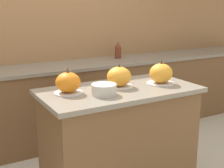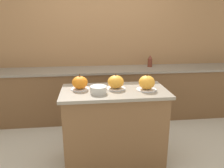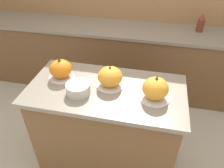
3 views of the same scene
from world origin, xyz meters
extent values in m
plane|color=#BCB29E|center=(0.00, 0.00, 0.00)|extent=(12.00, 12.00, 0.00)
cube|color=#9E7047|center=(0.00, 1.63, 1.25)|extent=(8.00, 0.06, 2.50)
cube|color=brown|center=(0.00, 0.00, 0.45)|extent=(1.15, 0.57, 0.90)
cube|color=gray|center=(0.00, 0.00, 0.92)|extent=(1.21, 0.63, 0.03)
cube|color=brown|center=(0.00, 1.30, 0.43)|extent=(6.00, 0.56, 0.86)
cube|color=gray|center=(0.00, 1.30, 0.88)|extent=(6.00, 0.60, 0.03)
cylinder|color=silver|center=(-0.39, 0.07, 0.94)|extent=(0.21, 0.21, 0.01)
ellipsoid|color=orange|center=(-0.39, 0.07, 1.02)|extent=(0.18, 0.18, 0.15)
cone|color=brown|center=(-0.39, 0.07, 1.11)|extent=(0.03, 0.03, 0.04)
cylinder|color=silver|center=(0.02, 0.04, 0.94)|extent=(0.22, 0.22, 0.01)
ellipsoid|color=orange|center=(0.02, 0.04, 1.02)|extent=(0.19, 0.19, 0.15)
cone|color=#4C2D14|center=(0.02, 0.04, 1.11)|extent=(0.02, 0.02, 0.03)
cylinder|color=silver|center=(0.37, -0.04, 0.94)|extent=(0.23, 0.23, 0.01)
ellipsoid|color=orange|center=(0.37, -0.04, 1.02)|extent=(0.18, 0.18, 0.16)
cone|color=#4C2D14|center=(0.37, -0.04, 1.12)|extent=(0.02, 0.02, 0.03)
cylinder|color=maroon|center=(0.82, 1.40, 0.97)|extent=(0.08, 0.08, 0.15)
cone|color=maroon|center=(0.82, 1.40, 1.08)|extent=(0.07, 0.07, 0.06)
cylinder|color=beige|center=(-0.19, -0.10, 0.98)|extent=(0.18, 0.18, 0.08)
camera|label=1|loc=(-1.18, -1.96, 1.55)|focal=50.00mm
camera|label=2|loc=(-0.30, -2.35, 1.70)|focal=35.00mm
camera|label=3|loc=(0.33, -1.28, 1.95)|focal=35.00mm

